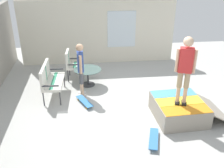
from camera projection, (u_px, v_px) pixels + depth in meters
ground_plane at (125, 111)px, 7.33m from camera, size 12.00×12.00×0.10m
house_facade at (99, 32)px, 10.09m from camera, size 0.23×6.00×2.50m
skate_ramp at (180, 109)px, 6.86m from camera, size 1.42×1.97×0.51m
patio_bench at (50, 78)px, 7.77m from camera, size 1.27×0.61×1.02m
patio_chair_near_house at (72, 62)px, 8.91m from camera, size 0.65×0.58×1.02m
patio_table at (88, 74)px, 8.54m from camera, size 0.90×0.90×0.57m
person_watching at (81, 66)px, 7.66m from camera, size 0.48×0.25×1.66m
person_skater at (185, 66)px, 6.17m from camera, size 0.32×0.46×1.75m
skateboard_by_bench at (85, 101)px, 7.56m from camera, size 0.81×0.52×0.10m
skateboard_spare at (154, 139)px, 6.01m from camera, size 0.82×0.42×0.10m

